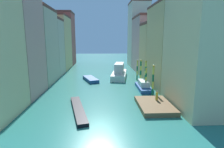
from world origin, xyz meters
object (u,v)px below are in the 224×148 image
object	(u,v)px
mooring_pole_0	(153,80)
gondola_black	(78,109)
mooring_pole_4	(137,70)
mooring_pole_1	(146,79)
person_on_dock	(157,96)
motorboat_1	(144,86)
waterfront_dock	(155,105)
motorboat_0	(91,79)
mooring_pole_3	(141,72)
mooring_pole_2	(146,74)
vaporetto_white	(119,72)

from	to	relation	value
mooring_pole_0	gondola_black	world-z (taller)	mooring_pole_0
mooring_pole_4	mooring_pole_1	bearing A→B (deg)	-91.43
person_on_dock	motorboat_1	distance (m)	7.99
waterfront_dock	mooring_pole_1	size ratio (longest dim) A/B	1.60
mooring_pole_1	motorboat_0	size ratio (longest dim) A/B	0.64
gondola_black	motorboat_1	distance (m)	14.59
waterfront_dock	gondola_black	bearing A→B (deg)	-176.24
motorboat_0	motorboat_1	world-z (taller)	motorboat_1
mooring_pole_0	motorboat_0	distance (m)	15.91
waterfront_dock	person_on_dock	xyz separation A→B (m)	(0.65, 1.30, 0.94)
mooring_pole_3	gondola_black	world-z (taller)	mooring_pole_3
mooring_pole_3	motorboat_1	distance (m)	4.49
waterfront_dock	person_on_dock	distance (m)	1.73
mooring_pole_2	vaporetto_white	size ratio (longest dim) A/B	0.48
mooring_pole_0	mooring_pole_4	size ratio (longest dim) A/B	1.11
mooring_pole_3	motorboat_0	bearing A→B (deg)	161.08
gondola_black	waterfront_dock	bearing A→B (deg)	3.76
waterfront_dock	mooring_pole_1	distance (m)	8.08
mooring_pole_0	motorboat_0	size ratio (longest dim) A/B	0.77
vaporetto_white	motorboat_1	distance (m)	11.23
mooring_pole_1	person_on_dock	bearing A→B (deg)	-89.91
waterfront_dock	mooring_pole_4	bearing A→B (deg)	87.08
mooring_pole_1	motorboat_1	bearing A→B (deg)	91.76
person_on_dock	mooring_pole_2	xyz separation A→B (m)	(0.53, 9.14, 1.39)
person_on_dock	gondola_black	xyz separation A→B (m)	(-10.73, -1.96, -1.02)
person_on_dock	waterfront_dock	bearing A→B (deg)	-116.54
mooring_pole_4	vaporetto_white	bearing A→B (deg)	143.07
mooring_pole_3	vaporetto_white	bearing A→B (deg)	119.70
gondola_black	motorboat_0	size ratio (longest dim) A/B	1.48
mooring_pole_3	vaporetto_white	size ratio (longest dim) A/B	0.47
vaporetto_white	mooring_pole_4	bearing A→B (deg)	-36.93
mooring_pole_4	mooring_pole_0	bearing A→B (deg)	-88.47
motorboat_0	motorboat_1	xyz separation A→B (m)	(10.15, -7.61, 0.27)
person_on_dock	mooring_pole_0	xyz separation A→B (m)	(0.53, 4.04, 1.31)
mooring_pole_0	mooring_pole_4	bearing A→B (deg)	91.53
waterfront_dock	mooring_pole_0	size ratio (longest dim) A/B	1.34
mooring_pole_2	mooring_pole_3	distance (m)	2.88
mooring_pole_1	motorboat_0	distance (m)	13.74
person_on_dock	vaporetto_white	distance (m)	18.95
mooring_pole_1	mooring_pole_4	distance (m)	9.23
mooring_pole_2	gondola_black	bearing A→B (deg)	-135.40
person_on_dock	gondola_black	size ratio (longest dim) A/B	0.14
mooring_pole_1	gondola_black	distance (m)	13.82
person_on_dock	gondola_black	bearing A→B (deg)	-169.63
mooring_pole_2	gondola_black	xyz separation A→B (m)	(-11.26, -11.10, -2.41)
mooring_pole_4	motorboat_1	size ratio (longest dim) A/B	0.68
waterfront_dock	person_on_dock	size ratio (longest dim) A/B	4.85
mooring_pole_0	vaporetto_white	distance (m)	15.18
motorboat_0	mooring_pole_2	bearing A→B (deg)	-30.94
person_on_dock	mooring_pole_3	distance (m)	12.08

